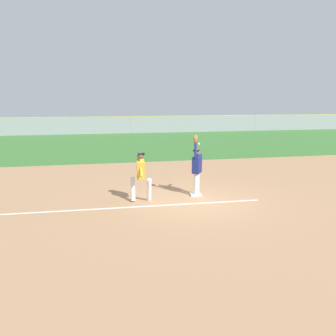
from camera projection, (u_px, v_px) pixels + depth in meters
The scene contains 11 objects.
ground_plane at pixel (197, 201), 11.96m from camera, with size 77.41×77.41×0.00m, color tan.
outfield_grass at pixel (141, 143), 27.37m from camera, with size 55.84×16.59×0.01m, color #3D7533.
chalk_foul_line at pixel (84, 210), 10.97m from camera, with size 12.00×0.10×0.01m, color white.
first_base at pixel (195, 194), 12.61m from camera, with size 0.38×0.38×0.08m, color white.
fielder at pixel (197, 166), 12.41m from camera, with size 0.58×0.81×2.28m.
runner at pixel (141, 173), 11.71m from camera, with size 0.73×0.85×1.72m.
baseball at pixel (199, 144), 12.31m from camera, with size 0.07×0.07×0.07m, color white.
outfield_fence at pixel (131, 125), 35.16m from camera, with size 55.92×0.08×1.75m.
parked_car_tan at pixel (72, 124), 38.49m from camera, with size 4.44×2.19×1.25m.
parked_car_blue at pixel (128, 124), 39.03m from camera, with size 4.58×2.49×1.25m.
parked_car_green at pixel (176, 123), 40.97m from camera, with size 4.58×2.50×1.25m.
Camera 1 is at (-3.29, -11.05, 3.53)m, focal length 36.28 mm.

